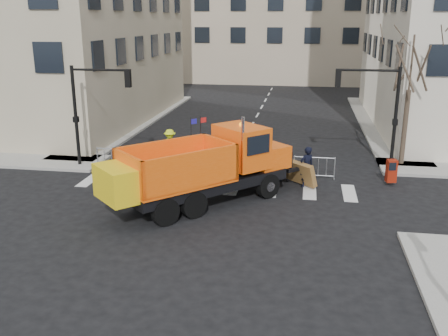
% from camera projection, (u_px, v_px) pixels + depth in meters
% --- Properties ---
extents(ground, '(120.00, 120.00, 0.00)m').
position_uv_depth(ground, '(193.00, 233.00, 18.69)').
color(ground, black).
rests_on(ground, ground).
extents(sidewalk_back, '(64.00, 5.00, 0.15)m').
position_uv_depth(sidewalk_back, '(228.00, 167.00, 26.70)').
color(sidewalk_back, gray).
rests_on(sidewalk_back, ground).
extents(traffic_light_left, '(0.18, 0.18, 5.40)m').
position_uv_depth(traffic_light_left, '(76.00, 117.00, 26.25)').
color(traffic_light_left, black).
rests_on(traffic_light_left, ground).
extents(traffic_light_right, '(0.18, 0.18, 5.40)m').
position_uv_depth(traffic_light_right, '(395.00, 120.00, 25.56)').
color(traffic_light_right, black).
rests_on(traffic_light_right, ground).
extents(crowd_barriers, '(12.60, 0.60, 1.10)m').
position_uv_depth(crowd_barriers, '(212.00, 162.00, 25.83)').
color(crowd_barriers, '#9EA0A5').
rests_on(crowd_barriers, ground).
extents(street_tree, '(3.00, 3.00, 7.50)m').
position_uv_depth(street_tree, '(408.00, 97.00, 26.09)').
color(street_tree, '#382B21').
rests_on(street_tree, ground).
extents(plow_truck, '(8.77, 8.90, 3.83)m').
position_uv_depth(plow_truck, '(201.00, 166.00, 21.08)').
color(plow_truck, black).
rests_on(plow_truck, ground).
extents(cop_a, '(0.86, 0.78, 1.97)m').
position_uv_depth(cop_a, '(307.00, 167.00, 23.55)').
color(cop_a, black).
rests_on(cop_a, ground).
extents(cop_b, '(1.13, 0.99, 1.99)m').
position_uv_depth(cop_b, '(273.00, 161.00, 24.42)').
color(cop_b, black).
rests_on(cop_b, ground).
extents(cop_c, '(1.27, 1.02, 2.02)m').
position_uv_depth(cop_c, '(271.00, 160.00, 24.64)').
color(cop_c, black).
rests_on(cop_c, ground).
extents(worker, '(1.32, 1.13, 1.78)m').
position_uv_depth(worker, '(170.00, 145.00, 27.32)').
color(worker, '#D2E71B').
rests_on(worker, sidewalk_back).
extents(newspaper_box, '(0.52, 0.48, 1.10)m').
position_uv_depth(newspaper_box, '(391.00, 171.00, 23.89)').
color(newspaper_box, maroon).
rests_on(newspaper_box, sidewalk_back).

